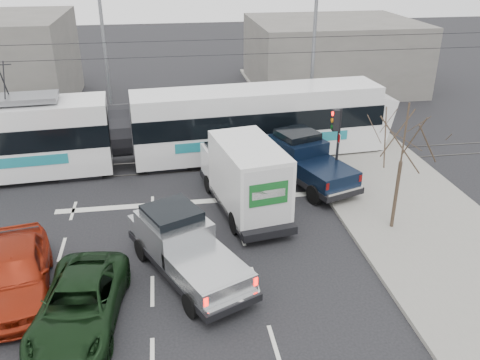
{
  "coord_description": "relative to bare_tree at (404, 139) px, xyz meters",
  "views": [
    {
      "loc": [
        -0.94,
        -13.65,
        10.28
      ],
      "look_at": [
        1.83,
        4.15,
        1.8
      ],
      "focal_mm": 38.0,
      "sensor_mm": 36.0,
      "label": 1
    }
  ],
  "objects": [
    {
      "name": "ground",
      "position": [
        -7.6,
        -2.5,
        -3.79
      ],
      "size": [
        120.0,
        120.0,
        0.0
      ],
      "primitive_type": "plane",
      "color": "black",
      "rests_on": "ground"
    },
    {
      "name": "sidewalk_right",
      "position": [
        1.4,
        -2.5,
        -3.72
      ],
      "size": [
        6.0,
        60.0,
        0.15
      ],
      "primitive_type": "cube",
      "color": "gray",
      "rests_on": "ground"
    },
    {
      "name": "rails",
      "position": [
        -7.6,
        7.5,
        -3.78
      ],
      "size": [
        60.0,
        1.6,
        0.03
      ],
      "primitive_type": "cube",
      "color": "#33302D",
      "rests_on": "ground"
    },
    {
      "name": "building_right",
      "position": [
        4.4,
        21.5,
        -1.29
      ],
      "size": [
        12.0,
        10.0,
        5.0
      ],
      "primitive_type": "cube",
      "color": "slate",
      "rests_on": "ground"
    },
    {
      "name": "bare_tree",
      "position": [
        0.0,
        0.0,
        0.0
      ],
      "size": [
        2.4,
        2.4,
        5.0
      ],
      "color": "#47382B",
      "rests_on": "ground"
    },
    {
      "name": "traffic_signal",
      "position": [
        -1.13,
        4.0,
        -1.05
      ],
      "size": [
        0.44,
        0.44,
        3.6
      ],
      "color": "black",
      "rests_on": "ground"
    },
    {
      "name": "street_lamp_near",
      "position": [
        -0.29,
        11.5,
        1.32
      ],
      "size": [
        2.38,
        0.25,
        9.0
      ],
      "color": "slate",
      "rests_on": "ground"
    },
    {
      "name": "street_lamp_far",
      "position": [
        -11.79,
        13.5,
        1.32
      ],
      "size": [
        2.38,
        0.25,
        9.0
      ],
      "color": "slate",
      "rests_on": "ground"
    },
    {
      "name": "catenary",
      "position": [
        -7.6,
        7.5,
        0.09
      ],
      "size": [
        60.0,
        0.2,
        7.0
      ],
      "color": "black",
      "rests_on": "ground"
    },
    {
      "name": "tram",
      "position": [
        -10.74,
        7.75,
        -1.88
      ],
      "size": [
        26.57,
        4.65,
        5.4
      ],
      "rotation": [
        0.0,
        0.0,
        0.08
      ],
      "color": "silver",
      "rests_on": "ground"
    },
    {
      "name": "silver_pickup",
      "position": [
        -8.2,
        -1.53,
        -2.76
      ],
      "size": [
        4.17,
        6.02,
        2.08
      ],
      "rotation": [
        0.0,
        0.0,
        0.43
      ],
      "color": "black",
      "rests_on": "ground"
    },
    {
      "name": "box_truck",
      "position": [
        -5.46,
        2.49,
        -2.25
      ],
      "size": [
        3.18,
        6.52,
        3.12
      ],
      "rotation": [
        0.0,
        0.0,
        0.17
      ],
      "color": "black",
      "rests_on": "ground"
    },
    {
      "name": "navy_pickup",
      "position": [
        -2.22,
        4.83,
        -2.67
      ],
      "size": [
        3.66,
        5.75,
        2.28
      ],
      "rotation": [
        0.0,
        0.0,
        0.34
      ],
      "color": "black",
      "rests_on": "ground"
    },
    {
      "name": "green_car",
      "position": [
        -11.35,
        -3.73,
        -3.1
      ],
      "size": [
        2.8,
        5.16,
        1.38
      ],
      "primitive_type": "imported",
      "rotation": [
        0.0,
        0.0,
        -0.11
      ],
      "color": "black",
      "rests_on": "ground"
    },
    {
      "name": "red_car",
      "position": [
        -13.49,
        -2.03,
        -2.93
      ],
      "size": [
        2.88,
        5.33,
        1.72
      ],
      "primitive_type": "imported",
      "rotation": [
        0.0,
        0.0,
        0.17
      ],
      "color": "maroon",
      "rests_on": "ground"
    }
  ]
}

